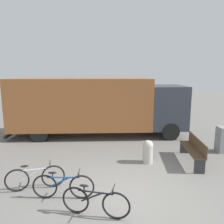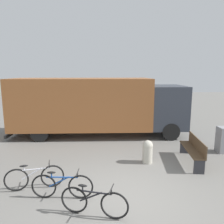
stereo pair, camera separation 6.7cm
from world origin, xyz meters
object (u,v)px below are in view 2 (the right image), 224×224
object	(u,v)px
bicycle_middle	(62,186)
bicycle_far	(94,202)
park_bench	(194,149)
bollard_near_bench	(148,151)
delivery_truck	(97,104)
bicycle_near	(35,177)

from	to	relation	value
bicycle_middle	bicycle_far	size ratio (longest dim) A/B	1.02
park_bench	bollard_near_bench	xyz separation A→B (m)	(-1.65, 0.01, -0.07)
park_bench	bicycle_middle	world-z (taller)	park_bench
park_bench	bicycle_far	distance (m)	4.47
delivery_truck	bollard_near_bench	size ratio (longest dim) A/B	10.50
bicycle_far	bollard_near_bench	bearing A→B (deg)	73.86
delivery_truck	bicycle_far	size ratio (longest dim) A/B	5.60
bicycle_middle	bollard_near_bench	xyz separation A→B (m)	(2.58, 2.23, 0.10)
bicycle_middle	delivery_truck	bearing A→B (deg)	86.41
bicycle_near	bicycle_far	world-z (taller)	same
bicycle_far	delivery_truck	bearing A→B (deg)	106.78
park_bench	bicycle_far	world-z (taller)	park_bench
park_bench	bicycle_middle	bearing A→B (deg)	122.31
bollard_near_bench	bicycle_far	bearing A→B (deg)	-120.36
park_bench	bicycle_far	bearing A→B (deg)	135.67
bicycle_far	bollard_near_bench	world-z (taller)	bollard_near_bench
delivery_truck	park_bench	distance (m)	5.26
park_bench	bicycle_near	distance (m)	5.39
bicycle_far	bollard_near_bench	xyz separation A→B (m)	(1.72, 2.94, 0.10)
bicycle_far	bicycle_near	bearing A→B (deg)	159.79
bicycle_middle	bicycle_far	xyz separation A→B (m)	(0.86, -0.71, 0.00)
park_bench	bicycle_near	size ratio (longest dim) A/B	1.25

